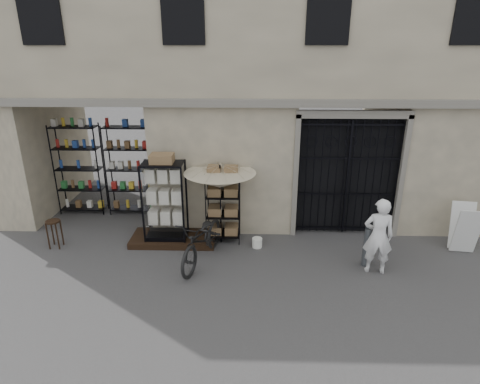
{
  "coord_description": "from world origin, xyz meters",
  "views": [
    {
      "loc": [
        -0.57,
        -7.03,
        4.53
      ],
      "look_at": [
        -0.8,
        1.4,
        1.35
      ],
      "focal_mm": 30.0,
      "sensor_mm": 36.0,
      "label": 1
    }
  ],
  "objects_px": {
    "wire_rack": "(223,207)",
    "steel_bollard": "(367,247)",
    "market_umbrella": "(220,176)",
    "wooden_stool": "(55,233)",
    "shopkeeper": "(374,271)",
    "bicycle": "(204,261)",
    "easel_sign": "(464,229)",
    "white_bucket": "(257,243)",
    "display_cabinet": "(165,205)"
  },
  "relations": [
    {
      "from": "bicycle",
      "to": "wire_rack",
      "type": "bearing_deg",
      "value": 86.98
    },
    {
      "from": "white_bucket",
      "to": "display_cabinet",
      "type": "bearing_deg",
      "value": 175.59
    },
    {
      "from": "display_cabinet",
      "to": "wire_rack",
      "type": "relative_size",
      "value": 1.13
    },
    {
      "from": "steel_bollard",
      "to": "easel_sign",
      "type": "bearing_deg",
      "value": 16.5
    },
    {
      "from": "white_bucket",
      "to": "easel_sign",
      "type": "bearing_deg",
      "value": -0.76
    },
    {
      "from": "white_bucket",
      "to": "easel_sign",
      "type": "height_order",
      "value": "easel_sign"
    },
    {
      "from": "display_cabinet",
      "to": "easel_sign",
      "type": "relative_size",
      "value": 1.81
    },
    {
      "from": "wooden_stool",
      "to": "steel_bollard",
      "type": "distance_m",
      "value": 7.05
    },
    {
      "from": "display_cabinet",
      "to": "market_umbrella",
      "type": "xyz_separation_m",
      "value": [
        1.28,
        0.05,
        0.7
      ]
    },
    {
      "from": "white_bucket",
      "to": "wooden_stool",
      "type": "bearing_deg",
      "value": -178.52
    },
    {
      "from": "wooden_stool",
      "to": "shopkeeper",
      "type": "height_order",
      "value": "wooden_stool"
    },
    {
      "from": "bicycle",
      "to": "easel_sign",
      "type": "relative_size",
      "value": 1.85
    },
    {
      "from": "market_umbrella",
      "to": "easel_sign",
      "type": "height_order",
      "value": "market_umbrella"
    },
    {
      "from": "white_bucket",
      "to": "steel_bollard",
      "type": "distance_m",
      "value": 2.46
    },
    {
      "from": "display_cabinet",
      "to": "shopkeeper",
      "type": "distance_m",
      "value": 4.82
    },
    {
      "from": "wire_rack",
      "to": "bicycle",
      "type": "height_order",
      "value": "wire_rack"
    },
    {
      "from": "market_umbrella",
      "to": "bicycle",
      "type": "xyz_separation_m",
      "value": [
        -0.33,
        -0.9,
        -1.67
      ]
    },
    {
      "from": "white_bucket",
      "to": "bicycle",
      "type": "xyz_separation_m",
      "value": [
        -1.19,
        -0.69,
        -0.11
      ]
    },
    {
      "from": "steel_bollard",
      "to": "shopkeeper",
      "type": "relative_size",
      "value": 0.54
    },
    {
      "from": "wooden_stool",
      "to": "shopkeeper",
      "type": "relative_size",
      "value": 0.41
    },
    {
      "from": "wire_rack",
      "to": "easel_sign",
      "type": "relative_size",
      "value": 1.6
    },
    {
      "from": "easel_sign",
      "to": "white_bucket",
      "type": "bearing_deg",
      "value": -172.5
    },
    {
      "from": "shopkeeper",
      "to": "white_bucket",
      "type": "bearing_deg",
      "value": -15.13
    },
    {
      "from": "market_umbrella",
      "to": "steel_bollard",
      "type": "distance_m",
      "value": 3.54
    },
    {
      "from": "market_umbrella",
      "to": "shopkeeper",
      "type": "distance_m",
      "value": 3.89
    },
    {
      "from": "wire_rack",
      "to": "market_umbrella",
      "type": "height_order",
      "value": "market_umbrella"
    },
    {
      "from": "wire_rack",
      "to": "shopkeeper",
      "type": "relative_size",
      "value": 1.08
    },
    {
      "from": "white_bucket",
      "to": "market_umbrella",
      "type": "bearing_deg",
      "value": 165.77
    },
    {
      "from": "shopkeeper",
      "to": "easel_sign",
      "type": "relative_size",
      "value": 1.49
    },
    {
      "from": "market_umbrella",
      "to": "wooden_stool",
      "type": "bearing_deg",
      "value": -174.94
    },
    {
      "from": "display_cabinet",
      "to": "white_bucket",
      "type": "relative_size",
      "value": 8.5
    },
    {
      "from": "wire_rack",
      "to": "wooden_stool",
      "type": "xyz_separation_m",
      "value": [
        -3.9,
        -0.49,
        -0.51
      ]
    },
    {
      "from": "wire_rack",
      "to": "wooden_stool",
      "type": "height_order",
      "value": "wire_rack"
    },
    {
      "from": "wire_rack",
      "to": "shopkeeper",
      "type": "distance_m",
      "value": 3.63
    },
    {
      "from": "bicycle",
      "to": "wooden_stool",
      "type": "bearing_deg",
      "value": -172.51
    },
    {
      "from": "wire_rack",
      "to": "display_cabinet",
      "type": "bearing_deg",
      "value": -147.28
    },
    {
      "from": "steel_bollard",
      "to": "shopkeeper",
      "type": "xyz_separation_m",
      "value": [
        0.12,
        -0.23,
        -0.44
      ]
    },
    {
      "from": "bicycle",
      "to": "shopkeeper",
      "type": "xyz_separation_m",
      "value": [
        3.62,
        -0.31,
        0.0
      ]
    },
    {
      "from": "wire_rack",
      "to": "shopkeeper",
      "type": "xyz_separation_m",
      "value": [
        3.25,
        -1.36,
        -0.86
      ]
    },
    {
      "from": "display_cabinet",
      "to": "shopkeeper",
      "type": "height_order",
      "value": "display_cabinet"
    },
    {
      "from": "display_cabinet",
      "to": "bicycle",
      "type": "relative_size",
      "value": 0.98
    },
    {
      "from": "wire_rack",
      "to": "steel_bollard",
      "type": "bearing_deg",
      "value": 4.22
    },
    {
      "from": "wooden_stool",
      "to": "easel_sign",
      "type": "bearing_deg",
      "value": 0.37
    },
    {
      "from": "wooden_stool",
      "to": "steel_bollard",
      "type": "relative_size",
      "value": 0.76
    },
    {
      "from": "wooden_stool",
      "to": "easel_sign",
      "type": "height_order",
      "value": "easel_sign"
    },
    {
      "from": "wooden_stool",
      "to": "bicycle",
      "type": "bearing_deg",
      "value": -9.09
    },
    {
      "from": "wire_rack",
      "to": "easel_sign",
      "type": "bearing_deg",
      "value": 19.6
    },
    {
      "from": "white_bucket",
      "to": "easel_sign",
      "type": "relative_size",
      "value": 0.21
    },
    {
      "from": "display_cabinet",
      "to": "wooden_stool",
      "type": "xyz_separation_m",
      "value": [
        -2.57,
        -0.29,
        -0.62
      ]
    },
    {
      "from": "display_cabinet",
      "to": "white_bucket",
      "type": "height_order",
      "value": "display_cabinet"
    }
  ]
}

